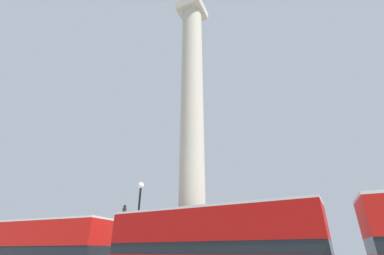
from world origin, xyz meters
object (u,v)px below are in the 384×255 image
(bus_c, at_px, (209,249))
(street_lamp, at_px, (137,226))
(bus_b, at_px, (39,250))
(monument_column, at_px, (192,132))

(bus_c, bearing_deg, street_lamp, 166.13)
(bus_b, distance_m, street_lamp, 7.27)
(bus_c, bearing_deg, monument_column, 129.34)
(monument_column, bearing_deg, bus_b, -160.86)
(bus_b, height_order, bus_c, bus_c)
(bus_c, xyz_separation_m, street_lamp, (-5.81, 1.90, 1.41))
(monument_column, relative_size, street_lamp, 3.92)
(bus_c, height_order, street_lamp, street_lamp)
(monument_column, height_order, bus_b, monument_column)
(bus_c, relative_size, street_lamp, 1.64)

